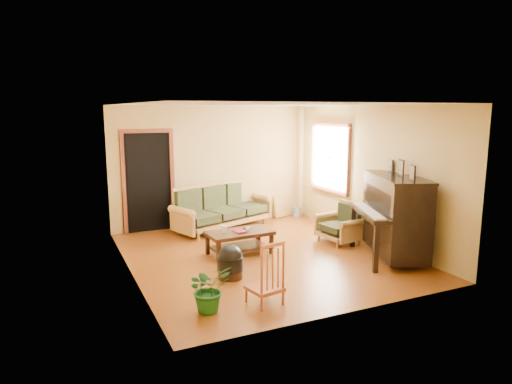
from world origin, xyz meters
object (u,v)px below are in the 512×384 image
sofa (223,207)px  red_chair (265,272)px  ceramic_crock (297,212)px  potted_plant (209,288)px  armchair (339,223)px  footstool (230,266)px  piano (395,217)px  coffee_table (240,243)px

sofa → red_chair: (-0.86, -3.82, -0.04)m
sofa → red_chair: size_ratio=2.57×
ceramic_crock → potted_plant: (-3.59, -4.03, 0.19)m
armchair → footstool: 2.73m
piano → potted_plant: piano is taller
potted_plant → piano: bearing=10.8°
armchair → ceramic_crock: bearing=74.3°
piano → footstool: piano is taller
armchair → footstool: armchair is taller
piano → potted_plant: (-3.57, -0.68, -0.41)m
piano → potted_plant: bearing=-147.4°
sofa → armchair: sofa is taller
piano → ceramic_crock: piano is taller
armchair → potted_plant: bearing=-157.4°
coffee_table → armchair: (2.00, -0.14, 0.18)m
footstool → ceramic_crock: footstool is taller
coffee_table → ceramic_crock: bearing=41.3°
sofa → coffee_table: bearing=-121.3°
coffee_table → footstool: bearing=-119.6°
piano → ceramic_crock: (0.02, 3.35, -0.60)m
sofa → piano: (1.97, -3.05, 0.24)m
sofa → armchair: (1.65, -1.90, -0.09)m
coffee_table → piano: bearing=-29.2°
sofa → red_chair: bearing=-122.7°
armchair → piano: 1.24m
coffee_table → ceramic_crock: 3.12m
sofa → armchair: size_ratio=2.85×
ceramic_crock → potted_plant: bearing=-131.6°
coffee_table → footstool: (-0.58, -1.01, -0.01)m
sofa → ceramic_crock: (1.99, 0.30, -0.36)m
sofa → potted_plant: (-1.59, -3.73, -0.17)m
potted_plant → red_chair: bearing=-7.1°
armchair → red_chair: red_chair is taller
red_chair → ceramic_crock: size_ratio=3.74×
footstool → ceramic_crock: (2.92, 3.07, -0.08)m
footstool → red_chair: size_ratio=0.47×
sofa → red_chair: 3.92m
coffee_table → piano: (2.32, -1.30, 0.51)m
red_chair → armchair: bearing=26.8°
ceramic_crock → footstool: bearing=-133.6°
footstool → potted_plant: size_ratio=0.67×
ceramic_crock → coffee_table: bearing=-138.7°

